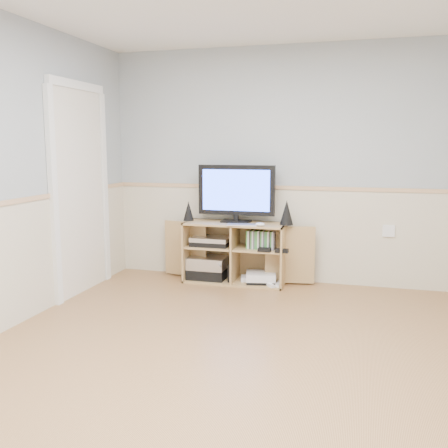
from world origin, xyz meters
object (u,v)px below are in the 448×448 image
(monitor, at_px, (236,192))
(game_consoles, at_px, (260,278))
(keyboard, at_px, (242,225))
(media_cabinet, at_px, (236,251))

(monitor, distance_m, game_consoles, 0.95)
(monitor, height_order, keyboard, monitor)
(keyboard, relative_size, game_consoles, 0.67)
(game_consoles, bearing_deg, monitor, 167.74)
(keyboard, height_order, game_consoles, keyboard)
(keyboard, xyz_separation_m, game_consoles, (0.17, 0.13, -0.59))
(monitor, xyz_separation_m, keyboard, (0.11, -0.19, -0.32))
(monitor, relative_size, keyboard, 2.69)
(media_cabinet, relative_size, keyboard, 5.46)
(monitor, height_order, game_consoles, monitor)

